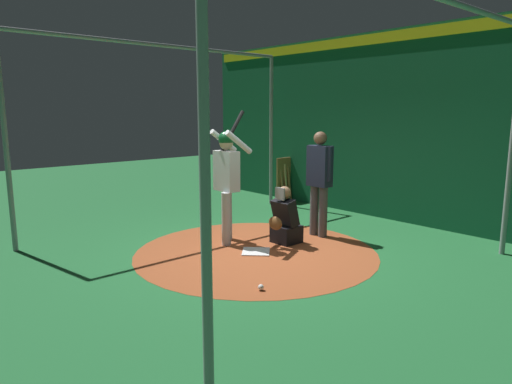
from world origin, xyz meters
name	(u,v)px	position (x,y,z in m)	size (l,w,h in m)	color
ground_plane	(256,252)	(0.00, 0.00, 0.00)	(26.51, 26.51, 0.00)	#216633
dirt_circle	(256,252)	(0.00, 0.00, 0.00)	(3.74, 3.74, 0.01)	#9E4C28
home_plate	(256,251)	(0.00, 0.00, 0.01)	(0.42, 0.42, 0.01)	white
batter	(227,175)	(-0.03, -0.75, 1.13)	(0.68, 0.49, 2.17)	#BCBCC0
catcher	(285,221)	(-0.69, -0.06, 0.37)	(0.58, 0.40, 0.96)	black
umpire	(319,178)	(-1.45, 0.01, 1.03)	(0.23, 0.49, 1.82)	#4C4C51
back_wall	(389,126)	(-3.55, 0.00, 1.86)	(0.23, 10.51, 3.70)	#145133
cage_frame	(256,100)	(0.00, 0.00, 2.32)	(5.61, 5.23, 3.38)	gray
bat_rack	(286,181)	(-3.30, -2.60, 0.49)	(0.58, 0.20, 1.05)	olive
baseball_0	(261,287)	(0.98, 1.19, 0.04)	(0.07, 0.07, 0.07)	white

